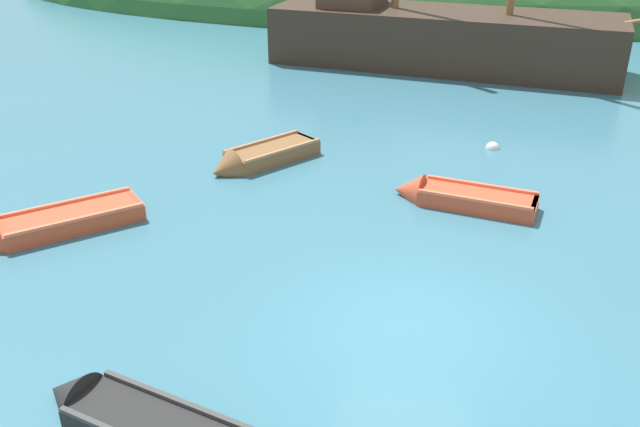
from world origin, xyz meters
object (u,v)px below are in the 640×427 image
(buoy_white, at_px, (492,148))
(rowboat_outer_left, at_px, (259,159))
(sailing_ship, at_px, (439,44))
(rowboat_portside, at_px, (457,199))
(rowboat_near_dock, at_px, (46,228))
(rowboat_far, at_px, (128,420))

(buoy_white, bearing_deg, rowboat_outer_left, -155.46)
(sailing_ship, height_order, rowboat_portside, sailing_ship)
(rowboat_outer_left, bearing_deg, rowboat_portside, 111.73)
(sailing_ship, height_order, buoy_white, sailing_ship)
(rowboat_portside, bearing_deg, rowboat_outer_left, -4.28)
(rowboat_outer_left, relative_size, buoy_white, 8.34)
(sailing_ship, relative_size, rowboat_outer_left, 5.12)
(rowboat_portside, xyz_separation_m, rowboat_near_dock, (-8.32, -3.61, 0.00))
(rowboat_near_dock, distance_m, buoy_white, 11.73)
(rowboat_outer_left, height_order, buoy_white, rowboat_outer_left)
(rowboat_near_dock, bearing_deg, rowboat_far, 87.50)
(buoy_white, bearing_deg, rowboat_far, -110.53)
(sailing_ship, relative_size, buoy_white, 42.70)
(sailing_ship, distance_m, rowboat_far, 21.16)
(buoy_white, bearing_deg, rowboat_near_dock, -140.34)
(rowboat_near_dock, relative_size, buoy_white, 8.82)
(rowboat_portside, distance_m, rowboat_far, 9.17)
(rowboat_outer_left, xyz_separation_m, buoy_white, (5.91, 2.70, -0.13))
(sailing_ship, distance_m, rowboat_near_dock, 17.64)
(sailing_ship, distance_m, rowboat_outer_left, 12.09)
(rowboat_far, xyz_separation_m, buoy_white, (4.57, 12.19, -0.09))
(rowboat_near_dock, height_order, rowboat_outer_left, rowboat_near_dock)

